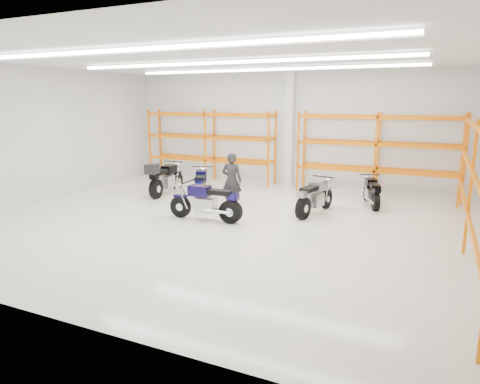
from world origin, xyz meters
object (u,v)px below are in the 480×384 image
at_px(standing_man, 232,181).
at_px(motorcycle_back_a, 164,179).
at_px(motorcycle_back_c, 314,198).
at_px(structural_column, 289,130).
at_px(motorcycle_main, 208,203).
at_px(motorcycle_back_b, 201,186).
at_px(motorcycle_back_d, 372,193).

bearing_deg(standing_man, motorcycle_back_a, -22.34).
bearing_deg(motorcycle_back_a, motorcycle_back_c, -3.94).
bearing_deg(structural_column, motorcycle_main, -94.42).
xyz_separation_m(motorcycle_main, structural_column, (0.45, 5.84, 1.73)).
xyz_separation_m(motorcycle_back_b, motorcycle_back_d, (5.48, 1.58, -0.06)).
height_order(motorcycle_back_a, standing_man, standing_man).
xyz_separation_m(motorcycle_main, motorcycle_back_d, (3.99, 3.75, -0.07)).
bearing_deg(motorcycle_back_b, structural_column, 62.08).
xyz_separation_m(motorcycle_back_a, structural_column, (3.57, 3.50, 1.65)).
relative_size(motorcycle_back_b, motorcycle_back_d, 1.10).
xyz_separation_m(motorcycle_main, standing_man, (-0.04, 1.62, 0.37)).
distance_m(motorcycle_back_c, structural_column, 4.75).
xyz_separation_m(motorcycle_back_a, motorcycle_back_b, (1.63, -0.17, -0.09)).
distance_m(motorcycle_back_a, motorcycle_back_c, 5.68).
relative_size(motorcycle_back_a, standing_man, 1.36).
distance_m(motorcycle_back_b, motorcycle_back_d, 5.70).
xyz_separation_m(motorcycle_main, motorcycle_back_b, (-1.49, 2.18, -0.01)).
height_order(motorcycle_back_b, motorcycle_back_d, motorcycle_back_b).
bearing_deg(motorcycle_back_b, motorcycle_back_c, -3.17).
distance_m(motorcycle_main, standing_man, 1.66).
height_order(motorcycle_main, motorcycle_back_a, motorcycle_back_a).
bearing_deg(standing_man, motorcycle_back_c, 178.26).
relative_size(motorcycle_back_d, standing_man, 1.06).
distance_m(motorcycle_back_a, motorcycle_back_b, 1.64).
bearing_deg(standing_man, structural_column, -105.70).
relative_size(motorcycle_back_b, motorcycle_back_c, 0.94).
distance_m(motorcycle_main, motorcycle_back_c, 3.21).
bearing_deg(motorcycle_back_b, motorcycle_back_a, 174.16).
height_order(motorcycle_back_d, structural_column, structural_column).
bearing_deg(structural_column, standing_man, -96.58).
distance_m(motorcycle_back_b, standing_man, 1.61).
xyz_separation_m(motorcycle_back_a, motorcycle_back_d, (7.11, 1.41, -0.15)).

